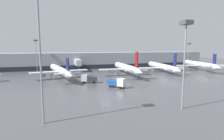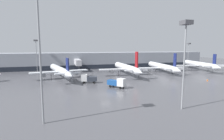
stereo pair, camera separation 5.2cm
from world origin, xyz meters
name	(u,v)px [view 1 (the left image)]	position (x,y,z in m)	size (l,w,h in m)	color
ground_plane	(106,95)	(0.00, 0.00, 0.00)	(320.00, 320.00, 0.00)	#4C4C51
terminal_building	(79,60)	(-0.01, 61.93, 4.49)	(160.00, 28.88, 9.00)	gray
parked_jet_0	(60,70)	(-11.07, 27.52, 3.22)	(22.07, 33.37, 8.62)	silver
parked_jet_1	(200,64)	(59.19, 31.72, 3.16)	(27.08, 33.94, 9.09)	silver
parked_jet_3	(126,68)	(16.37, 27.30, 3.34)	(23.65, 32.88, 10.51)	silver
parked_jet_4	(162,67)	(37.06, 32.33, 2.65)	(22.73, 35.75, 9.61)	silver
service_truck_0	(88,78)	(-1.91, 15.98, 1.59)	(5.68, 3.43, 2.96)	#2D333D
service_truck_1	(117,83)	(5.27, 6.42, 1.59)	(5.00, 5.75, 2.97)	#19478C
traffic_cone_0	(207,80)	(39.98, 7.28, 0.37)	(0.42, 0.42, 0.74)	orange
apron_light_mast_1	(38,19)	(-13.83, -13.84, 16.20)	(1.80, 1.80, 20.89)	gray
apron_light_mast_2	(186,39)	(11.76, -14.50, 13.56)	(1.80, 1.80, 17.02)	gray
apron_light_mast_3	(36,46)	(-22.10, 51.97, 12.73)	(1.80, 1.80, 15.85)	gray
apron_light_mast_4	(189,47)	(67.72, 50.71, 12.03)	(1.80, 1.80, 14.86)	gray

